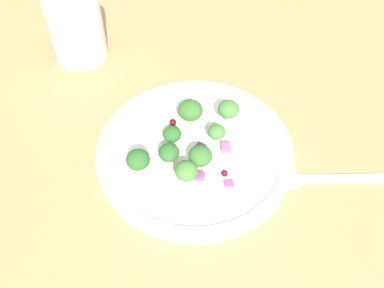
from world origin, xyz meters
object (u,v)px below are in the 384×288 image
(water_glass, at_px, (74,28))
(plate, at_px, (192,154))
(fork, at_px, (334,178))
(broccoli_floret_2, at_px, (135,160))
(broccoli_floret_0, at_px, (183,171))
(broccoli_floret_1, at_px, (226,109))

(water_glass, bearing_deg, plate, -137.59)
(fork, bearing_deg, broccoli_floret_2, 91.23)
(broccoli_floret_0, xyz_separation_m, fork, (0.02, -0.17, -0.03))
(fork, bearing_deg, water_glass, 57.74)
(broccoli_floret_2, xyz_separation_m, water_glass, (0.21, 0.11, 0.01))
(broccoli_floret_2, bearing_deg, plate, -63.47)
(fork, bearing_deg, broccoli_floret_1, 59.35)
(broccoli_floret_1, height_order, fork, broccoli_floret_1)
(broccoli_floret_1, relative_size, water_glass, 0.29)
(plate, bearing_deg, water_glass, 42.41)
(plate, xyz_separation_m, broccoli_floret_2, (-0.03, 0.06, 0.03))
(broccoli_floret_2, bearing_deg, broccoli_floret_1, -51.92)
(broccoli_floret_0, bearing_deg, broccoli_floret_2, 77.45)
(plate, relative_size, broccoli_floret_2, 8.65)
(water_glass, bearing_deg, fork, -122.26)
(broccoli_floret_2, height_order, fork, broccoli_floret_2)
(plate, bearing_deg, fork, -98.97)
(broccoli_floret_0, distance_m, water_glass, 0.28)
(broccoli_floret_0, height_order, water_glass, water_glass)
(broccoli_floret_1, xyz_separation_m, fork, (-0.07, -0.12, -0.03))
(plate, bearing_deg, broccoli_floret_2, 116.53)
(broccoli_floret_1, distance_m, fork, 0.15)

